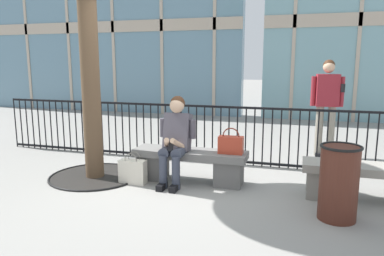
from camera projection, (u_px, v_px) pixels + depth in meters
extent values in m
plane|color=gray|center=(190.00, 181.00, 5.20)|extent=(60.00, 60.00, 0.00)
cube|color=slate|center=(190.00, 154.00, 5.13)|extent=(1.60, 0.44, 0.10)
cube|color=#605E5B|center=(153.00, 166.00, 5.33)|extent=(0.36, 0.37, 0.35)
cube|color=#605E5B|center=(229.00, 173.00, 5.01)|extent=(0.36, 0.37, 0.35)
cylinder|color=#383D4C|center=(168.00, 151.00, 5.02)|extent=(0.15, 0.40, 0.15)
cylinder|color=#383D4C|center=(163.00, 172.00, 4.87)|extent=(0.11, 0.11, 0.45)
cube|color=black|center=(162.00, 186.00, 4.85)|extent=(0.09, 0.22, 0.08)
cylinder|color=#383D4C|center=(181.00, 151.00, 4.97)|extent=(0.15, 0.40, 0.15)
cylinder|color=#383D4C|center=(176.00, 173.00, 4.82)|extent=(0.11, 0.11, 0.45)
cube|color=black|center=(175.00, 188.00, 4.80)|extent=(0.09, 0.22, 0.08)
cube|color=#4C4751|center=(178.00, 132.00, 5.08)|extent=(0.36, 0.30, 0.55)
cylinder|color=#4C4751|center=(163.00, 128.00, 5.13)|extent=(0.08, 0.08, 0.26)
cylinder|color=#DBAD89|center=(167.00, 143.00, 4.92)|extent=(0.16, 0.28, 0.20)
cylinder|color=#4C4751|center=(193.00, 129.00, 5.01)|extent=(0.08, 0.08, 0.26)
cylinder|color=#DBAD89|center=(178.00, 144.00, 4.87)|extent=(0.16, 0.28, 0.20)
cube|color=black|center=(171.00, 146.00, 4.84)|extent=(0.07, 0.10, 0.13)
sphere|color=#DBAD89|center=(177.00, 106.00, 4.99)|extent=(0.20, 0.20, 0.20)
sphere|color=#472816|center=(178.00, 103.00, 5.02)|extent=(0.20, 0.20, 0.20)
cube|color=#B23823|center=(231.00, 145.00, 4.92)|extent=(0.33, 0.15, 0.23)
torus|color=maroon|center=(231.00, 136.00, 4.90)|extent=(0.23, 0.02, 0.23)
cube|color=beige|center=(133.00, 172.00, 5.07)|extent=(0.38, 0.16, 0.34)
torus|color=slate|center=(131.00, 160.00, 4.98)|extent=(0.18, 0.01, 0.18)
torus|color=slate|center=(134.00, 158.00, 5.08)|extent=(0.18, 0.01, 0.18)
cylinder|color=gray|center=(319.00, 131.00, 6.55)|extent=(0.13, 0.13, 0.90)
cube|color=black|center=(317.00, 154.00, 6.59)|extent=(0.09, 0.22, 0.06)
cylinder|color=gray|center=(331.00, 131.00, 6.49)|extent=(0.13, 0.13, 0.90)
cube|color=black|center=(329.00, 155.00, 6.53)|extent=(0.09, 0.22, 0.06)
cube|color=maroon|center=(327.00, 90.00, 6.39)|extent=(0.40, 0.26, 0.56)
cylinder|color=maroon|center=(313.00, 91.00, 6.46)|extent=(0.08, 0.08, 0.52)
cylinder|color=maroon|center=(342.00, 92.00, 6.33)|extent=(0.08, 0.08, 0.52)
sphere|color=#DBAD89|center=(329.00, 67.00, 6.32)|extent=(0.20, 0.20, 0.20)
sphere|color=#472816|center=(329.00, 65.00, 6.33)|extent=(0.20, 0.20, 0.20)
cube|color=black|center=(343.00, 88.00, 6.22)|extent=(0.07, 0.01, 0.14)
cylinder|color=black|center=(15.00, 123.00, 7.22)|extent=(0.02, 0.02, 0.97)
cylinder|color=black|center=(21.00, 123.00, 7.18)|extent=(0.02, 0.02, 0.97)
cylinder|color=black|center=(27.00, 123.00, 7.14)|extent=(0.02, 0.02, 0.97)
cylinder|color=black|center=(33.00, 124.00, 7.11)|extent=(0.02, 0.02, 0.97)
cylinder|color=black|center=(39.00, 124.00, 7.07)|extent=(0.02, 0.02, 0.97)
cylinder|color=black|center=(45.00, 124.00, 7.03)|extent=(0.02, 0.02, 0.97)
cylinder|color=black|center=(51.00, 125.00, 6.99)|extent=(0.02, 0.02, 0.97)
cylinder|color=black|center=(57.00, 125.00, 6.95)|extent=(0.02, 0.02, 0.97)
cylinder|color=black|center=(63.00, 125.00, 6.91)|extent=(0.02, 0.02, 0.97)
cylinder|color=black|center=(70.00, 126.00, 6.87)|extent=(0.02, 0.02, 0.97)
cylinder|color=black|center=(76.00, 126.00, 6.83)|extent=(0.02, 0.02, 0.97)
cylinder|color=black|center=(82.00, 127.00, 6.79)|extent=(0.02, 0.02, 0.97)
cylinder|color=black|center=(89.00, 127.00, 6.75)|extent=(0.02, 0.02, 0.97)
cylinder|color=black|center=(95.00, 127.00, 6.71)|extent=(0.02, 0.02, 0.97)
cylinder|color=black|center=(102.00, 128.00, 6.67)|extent=(0.02, 0.02, 0.97)
cylinder|color=black|center=(109.00, 128.00, 6.63)|extent=(0.02, 0.02, 0.97)
cylinder|color=black|center=(116.00, 129.00, 6.59)|extent=(0.02, 0.02, 0.97)
cylinder|color=black|center=(123.00, 129.00, 6.55)|extent=(0.02, 0.02, 0.97)
cylinder|color=black|center=(130.00, 129.00, 6.51)|extent=(0.02, 0.02, 0.97)
cylinder|color=black|center=(137.00, 130.00, 6.47)|extent=(0.02, 0.02, 0.97)
cylinder|color=black|center=(144.00, 130.00, 6.44)|extent=(0.02, 0.02, 0.97)
cylinder|color=black|center=(151.00, 131.00, 6.40)|extent=(0.02, 0.02, 0.97)
cylinder|color=black|center=(158.00, 131.00, 6.36)|extent=(0.02, 0.02, 0.97)
cylinder|color=black|center=(166.00, 131.00, 6.32)|extent=(0.02, 0.02, 0.97)
cylinder|color=black|center=(173.00, 132.00, 6.28)|extent=(0.02, 0.02, 0.97)
cylinder|color=black|center=(181.00, 132.00, 6.24)|extent=(0.02, 0.02, 0.97)
cylinder|color=black|center=(189.00, 133.00, 6.20)|extent=(0.02, 0.02, 0.97)
cylinder|color=black|center=(197.00, 133.00, 6.16)|extent=(0.02, 0.02, 0.97)
cylinder|color=black|center=(204.00, 134.00, 6.12)|extent=(0.02, 0.02, 0.97)
cylinder|color=black|center=(212.00, 134.00, 6.08)|extent=(0.02, 0.02, 0.97)
cylinder|color=black|center=(221.00, 135.00, 6.04)|extent=(0.02, 0.02, 0.97)
cylinder|color=black|center=(229.00, 135.00, 6.00)|extent=(0.02, 0.02, 0.97)
cylinder|color=black|center=(237.00, 136.00, 5.96)|extent=(0.02, 0.02, 0.97)
cylinder|color=black|center=(246.00, 136.00, 5.92)|extent=(0.02, 0.02, 0.97)
cylinder|color=black|center=(254.00, 137.00, 5.88)|extent=(0.02, 0.02, 0.97)
cylinder|color=black|center=(263.00, 137.00, 5.84)|extent=(0.02, 0.02, 0.97)
cylinder|color=black|center=(272.00, 138.00, 5.81)|extent=(0.02, 0.02, 0.97)
cylinder|color=black|center=(281.00, 138.00, 5.77)|extent=(0.02, 0.02, 0.97)
cylinder|color=black|center=(290.00, 139.00, 5.73)|extent=(0.02, 0.02, 0.97)
cylinder|color=black|center=(299.00, 139.00, 5.69)|extent=(0.02, 0.02, 0.97)
cylinder|color=black|center=(308.00, 140.00, 5.65)|extent=(0.02, 0.02, 0.97)
cylinder|color=black|center=(318.00, 140.00, 5.61)|extent=(0.02, 0.02, 0.97)
cylinder|color=black|center=(327.00, 141.00, 5.57)|extent=(0.02, 0.02, 0.97)
cylinder|color=black|center=(337.00, 141.00, 5.53)|extent=(0.02, 0.02, 0.97)
cylinder|color=black|center=(347.00, 142.00, 5.49)|extent=(0.02, 0.02, 0.97)
cylinder|color=black|center=(357.00, 143.00, 5.45)|extent=(0.02, 0.02, 0.97)
cylinder|color=black|center=(367.00, 143.00, 5.41)|extent=(0.02, 0.02, 0.97)
cylinder|color=black|center=(377.00, 144.00, 5.37)|extent=(0.02, 0.02, 0.97)
cube|color=black|center=(208.00, 159.00, 6.18)|extent=(7.89, 0.04, 0.04)
cube|color=black|center=(209.00, 106.00, 6.02)|extent=(7.89, 0.04, 0.04)
cylinder|color=black|center=(95.00, 176.00, 5.39)|extent=(1.30, 1.30, 0.01)
torus|color=black|center=(95.00, 176.00, 5.39)|extent=(1.33, 1.33, 0.03)
cylinder|color=brown|center=(89.00, 60.00, 5.09)|extent=(0.26, 0.26, 3.40)
cube|color=gray|center=(372.00, 169.00, 4.38)|extent=(1.60, 0.44, 0.10)
cube|color=gray|center=(321.00, 183.00, 4.58)|extent=(0.36, 0.37, 0.35)
cylinder|color=#4C2319|center=(339.00, 183.00, 3.88)|extent=(0.40, 0.40, 0.80)
torus|color=black|center=(341.00, 147.00, 3.80)|extent=(0.43, 0.43, 0.03)
cube|color=#AD9E8C|center=(90.00, 27.00, 12.15)|extent=(10.24, 0.04, 0.36)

